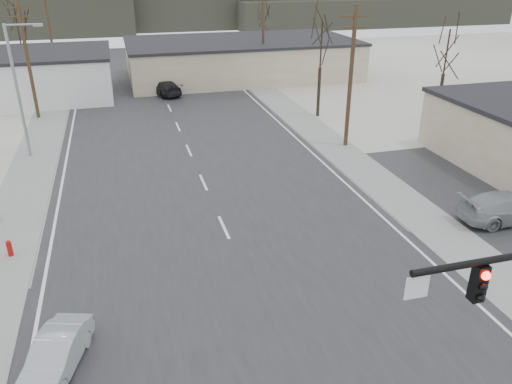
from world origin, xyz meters
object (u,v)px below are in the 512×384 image
(fire_hydrant, at_px, (10,248))
(car_far_a, at_px, (165,88))
(sedan_crossing, at_px, (56,355))
(car_parked_silver, at_px, (509,207))
(car_far_b, at_px, (92,50))

(fire_hydrant, relative_size, car_far_a, 0.17)
(sedan_crossing, height_order, car_parked_silver, car_parked_silver)
(fire_hydrant, bearing_deg, car_far_b, 87.24)
(car_far_a, height_order, car_parked_silver, car_parked_silver)
(sedan_crossing, xyz_separation_m, car_far_a, (7.66, 37.52, 0.10))
(sedan_crossing, xyz_separation_m, car_far_b, (0.00, 64.30, 0.06))
(car_parked_silver, bearing_deg, sedan_crossing, 106.38)
(car_far_b, bearing_deg, car_far_a, -83.47)
(fire_hydrant, bearing_deg, car_far_a, 70.52)
(fire_hydrant, distance_m, sedan_crossing, 8.65)
(fire_hydrant, xyz_separation_m, car_far_a, (10.36, 29.30, 0.32))
(car_far_a, distance_m, car_parked_silver, 35.69)
(fire_hydrant, bearing_deg, sedan_crossing, -71.82)
(sedan_crossing, xyz_separation_m, car_parked_silver, (22.16, 4.91, 0.14))
(fire_hydrant, height_order, car_parked_silver, car_parked_silver)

